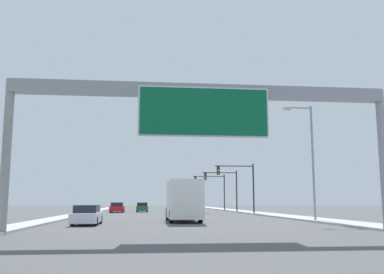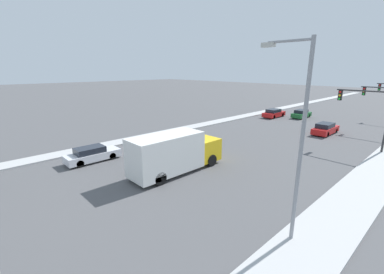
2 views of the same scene
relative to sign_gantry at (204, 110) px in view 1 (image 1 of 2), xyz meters
name	(u,v)px [view 1 (image 1 of 2)]	position (x,y,z in m)	size (l,w,h in m)	color
sidewalk_right	(241,211)	(11.25, 42.09, -6.33)	(3.00, 120.00, 0.15)	#B4B4B4
median_strip_left	(92,212)	(-10.75, 42.09, -6.33)	(2.00, 120.00, 0.15)	#B4B4B4
sign_gantry	(204,110)	(0.00, 0.00, 0.00)	(20.36, 0.73, 7.81)	gray
car_near_center	(142,207)	(-3.50, 42.87, -5.75)	(1.71, 4.24, 1.39)	#1E662D
car_near_left	(196,208)	(3.50, 34.12, -5.73)	(1.79, 4.69, 1.43)	red
car_mid_center	(87,215)	(-7.00, 8.61, -5.76)	(1.74, 4.68, 1.35)	silver
car_mid_left	(117,208)	(-7.00, 40.03, -5.74)	(1.89, 4.62, 1.41)	red
truck_box_primary	(183,201)	(0.00, 12.32, -4.78)	(2.46, 8.14, 3.21)	yellow
traffic_light_near_intersection	(241,180)	(8.69, 30.09, -2.18)	(4.88, 0.32, 6.21)	#2D2D30
traffic_light_mid_block	(225,184)	(8.58, 40.09, -2.28)	(5.13, 0.32, 6.03)	#2D2D30
traffic_light_far_intersection	(214,186)	(8.45, 50.09, -2.24)	(5.47, 0.32, 6.06)	#2D2D30
street_lamp_right	(310,153)	(10.09, 11.02, -0.99)	(2.37, 0.28, 9.31)	gray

